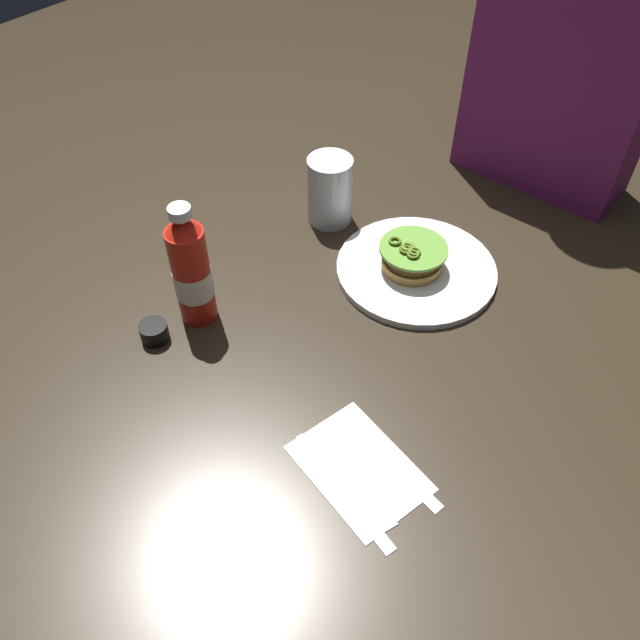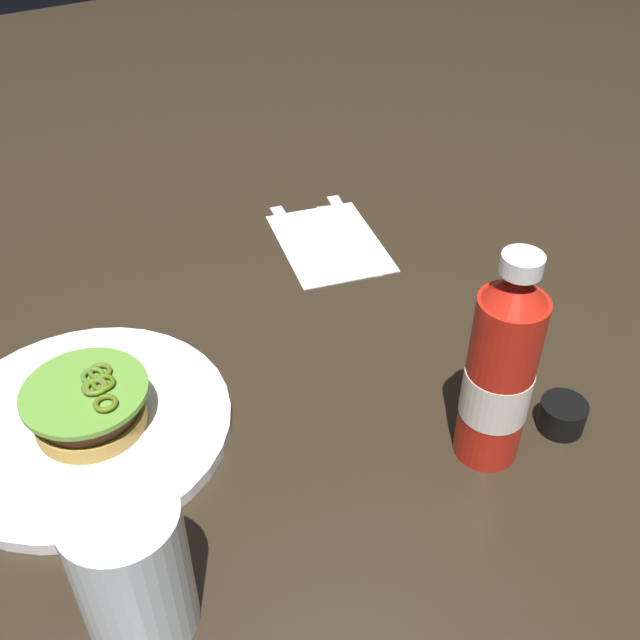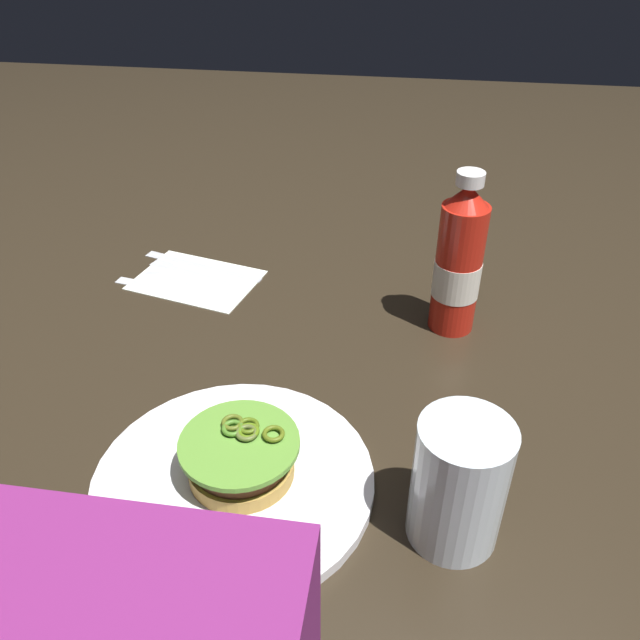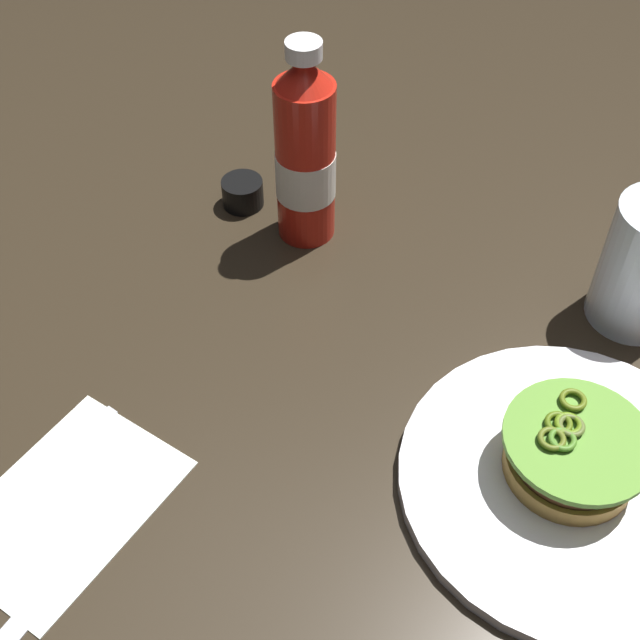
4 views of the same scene
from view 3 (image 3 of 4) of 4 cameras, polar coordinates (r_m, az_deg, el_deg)
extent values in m
plane|color=#2C2317|center=(0.80, 0.55, -6.45)|extent=(3.00, 3.00, 0.00)
cylinder|color=white|center=(0.69, -7.63, -13.93)|extent=(0.29, 0.29, 0.01)
cylinder|color=#B38A3E|center=(0.68, -6.98, -12.77)|extent=(0.11, 0.11, 0.02)
cylinder|color=#512D19|center=(0.67, -7.08, -11.79)|extent=(0.10, 0.10, 0.02)
cylinder|color=red|center=(0.66, -7.15, -11.14)|extent=(0.09, 0.09, 0.01)
cylinder|color=#5B9232|center=(0.66, -7.18, -10.78)|extent=(0.12, 0.12, 0.01)
torus|color=#4A6513|center=(0.67, -6.38, -9.31)|extent=(0.02, 0.02, 0.01)
torus|color=#55641C|center=(0.67, -7.76, -8.98)|extent=(0.02, 0.02, 0.01)
torus|color=#487C24|center=(0.67, -7.75, -9.47)|extent=(0.02, 0.02, 0.01)
torus|color=#537614|center=(0.66, -6.38, -9.77)|extent=(0.02, 0.02, 0.01)
torus|color=#54632A|center=(0.66, -6.51, -9.90)|extent=(0.02, 0.02, 0.01)
torus|color=#516516|center=(0.66, -4.15, -10.02)|extent=(0.02, 0.02, 0.01)
cylinder|color=red|center=(0.88, 12.10, 4.41)|extent=(0.06, 0.06, 0.18)
cone|color=red|center=(0.83, 12.99, 10.69)|extent=(0.06, 0.06, 0.03)
cylinder|color=white|center=(0.82, 13.20, 12.13)|extent=(0.04, 0.04, 0.02)
cylinder|color=white|center=(0.89, 12.00, 3.66)|extent=(0.06, 0.06, 0.05)
cylinder|color=silver|center=(0.62, 12.21, -13.96)|extent=(0.09, 0.09, 0.13)
cylinder|color=black|center=(0.99, 12.43, 3.00)|extent=(0.05, 0.05, 0.03)
cube|color=white|center=(1.03, -10.89, 3.53)|extent=(0.21, 0.17, 0.00)
cube|color=silver|center=(1.05, -9.82, 4.72)|extent=(0.18, 0.06, 0.00)
cube|color=silver|center=(1.10, -13.32, 5.52)|extent=(0.08, 0.04, 0.00)
cube|color=silver|center=(1.04, -10.54, 4.04)|extent=(0.18, 0.07, 0.00)
cube|color=silver|center=(1.08, -13.83, 4.97)|extent=(0.04, 0.03, 0.00)
cube|color=silver|center=(1.02, -11.29, 3.33)|extent=(0.17, 0.06, 0.00)
ellipsoid|color=silver|center=(1.06, -14.52, 4.08)|extent=(0.04, 0.03, 0.00)
cube|color=silver|center=(1.00, -12.06, 2.59)|extent=(0.18, 0.04, 0.00)
cube|color=silver|center=(1.04, -15.68, 3.27)|extent=(0.08, 0.03, 0.00)
camera|label=1|loc=(1.37, -23.17, 44.57)|focal=36.06mm
camera|label=2|loc=(0.55, 63.79, 21.44)|focal=42.11mm
camera|label=4|loc=(0.77, -49.84, 32.19)|focal=47.20mm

